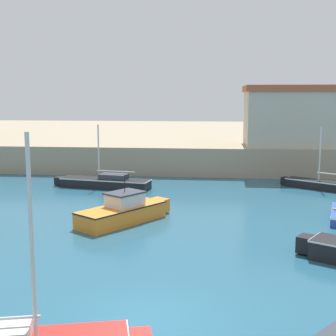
% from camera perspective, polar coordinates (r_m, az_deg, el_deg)
% --- Properties ---
extents(ground_plane, '(200.00, 200.00, 0.00)m').
position_cam_1_polar(ground_plane, '(14.21, -2.76, -17.98)').
color(ground_plane, '#235670').
extents(quay_seawall, '(120.00, 40.00, 2.31)m').
position_cam_1_polar(quay_seawall, '(56.85, 3.96, 3.45)').
color(quay_seawall, gray).
rests_on(quay_seawall, ground).
extents(sailboat_black_4, '(7.13, 2.64, 4.45)m').
position_cam_1_polar(sailboat_black_4, '(33.12, -7.76, -1.71)').
color(sailboat_black_4, black).
rests_on(sailboat_black_4, ground).
extents(motorboat_orange_5, '(4.36, 5.39, 2.46)m').
position_cam_1_polar(motorboat_orange_5, '(24.10, -5.35, -5.24)').
color(motorboat_orange_5, orange).
rests_on(motorboat_orange_5, ground).
extents(sailboat_black_8, '(5.24, 4.00, 4.31)m').
position_cam_1_polar(sailboat_black_8, '(33.94, 18.30, -1.94)').
color(sailboat_black_8, black).
rests_on(sailboat_black_8, ground).
extents(harbor_shed_mid_row, '(7.60, 6.68, 4.94)m').
position_cam_1_polar(harbor_shed_mid_row, '(40.60, 14.59, 6.24)').
color(harbor_shed_mid_row, '#BCB29E').
rests_on(harbor_shed_mid_row, quay_seawall).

